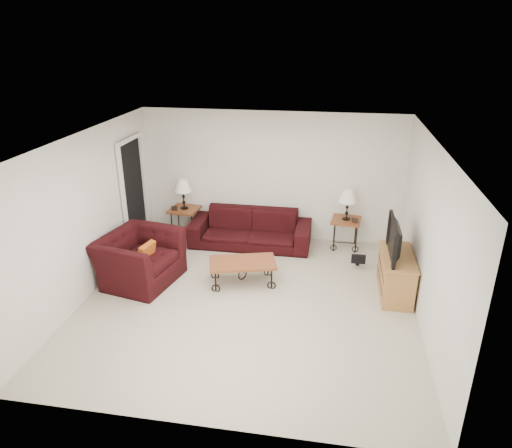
% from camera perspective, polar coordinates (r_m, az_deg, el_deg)
% --- Properties ---
extents(ground, '(5.00, 5.00, 0.00)m').
position_cam_1_polar(ground, '(7.29, -0.93, -9.38)').
color(ground, '#BBB59F').
rests_on(ground, ground).
extents(wall_back, '(5.00, 0.02, 2.50)m').
position_cam_1_polar(wall_back, '(9.04, 1.91, 5.82)').
color(wall_back, white).
rests_on(wall_back, ground).
extents(wall_front, '(5.00, 0.02, 2.50)m').
position_cam_1_polar(wall_front, '(4.58, -6.86, -12.46)').
color(wall_front, white).
rests_on(wall_front, ground).
extents(wall_left, '(0.02, 5.00, 2.50)m').
position_cam_1_polar(wall_left, '(7.55, -19.99, 0.95)').
color(wall_left, white).
rests_on(wall_left, ground).
extents(wall_right, '(0.02, 5.00, 2.50)m').
position_cam_1_polar(wall_right, '(6.75, 20.37, -1.67)').
color(wall_right, white).
rests_on(wall_right, ground).
extents(ceiling, '(5.00, 5.00, 0.00)m').
position_cam_1_polar(ceiling, '(6.33, -1.07, 10.17)').
color(ceiling, white).
rests_on(ceiling, wall_back).
extents(doorway, '(0.08, 0.94, 2.04)m').
position_cam_1_polar(doorway, '(8.99, -14.70, 3.44)').
color(doorway, black).
rests_on(doorway, ground).
extents(sofa, '(2.30, 0.90, 0.67)m').
position_cam_1_polar(sofa, '(8.95, -0.70, -0.57)').
color(sofa, black).
rests_on(sofa, ground).
extents(side_table_left, '(0.60, 0.60, 0.60)m').
position_cam_1_polar(side_table_left, '(9.45, -8.64, 0.20)').
color(side_table_left, brown).
rests_on(side_table_left, ground).
extents(side_table_right, '(0.59, 0.59, 0.58)m').
position_cam_1_polar(side_table_right, '(9.02, 10.82, -1.13)').
color(side_table_right, brown).
rests_on(side_table_right, ground).
extents(lamp_left, '(0.37, 0.37, 0.60)m').
position_cam_1_polar(lamp_left, '(9.24, -8.86, 3.62)').
color(lamp_left, black).
rests_on(lamp_left, side_table_left).
extents(lamp_right, '(0.36, 0.36, 0.58)m').
position_cam_1_polar(lamp_right, '(8.81, 11.09, 2.32)').
color(lamp_right, black).
rests_on(lamp_right, side_table_right).
extents(photo_frame_left, '(0.12, 0.03, 0.10)m').
position_cam_1_polar(photo_frame_left, '(9.24, -9.94, 1.90)').
color(photo_frame_left, black).
rests_on(photo_frame_left, side_table_left).
extents(photo_frame_right, '(0.11, 0.05, 0.10)m').
position_cam_1_polar(photo_frame_right, '(8.76, 11.97, 0.43)').
color(photo_frame_right, black).
rests_on(photo_frame_right, side_table_right).
extents(coffee_table, '(1.18, 0.84, 0.40)m').
position_cam_1_polar(coffee_table, '(7.67, -1.64, -5.92)').
color(coffee_table, brown).
rests_on(coffee_table, ground).
extents(armchair, '(1.33, 1.45, 0.81)m').
position_cam_1_polar(armchair, '(7.89, -14.04, -4.11)').
color(armchair, black).
rests_on(armchair, ground).
extents(throw_pillow, '(0.17, 0.38, 0.37)m').
position_cam_1_polar(throw_pillow, '(7.74, -13.24, -3.62)').
color(throw_pillow, '#B85717').
rests_on(throw_pillow, armchair).
extents(tv_stand, '(0.46, 1.10, 0.66)m').
position_cam_1_polar(tv_stand, '(7.65, 16.69, -5.94)').
color(tv_stand, '#B08441').
rests_on(tv_stand, ground).
extents(television, '(0.13, 0.99, 0.57)m').
position_cam_1_polar(television, '(7.38, 17.07, -1.74)').
color(television, black).
rests_on(television, tv_stand).
extents(backpack, '(0.40, 0.32, 0.48)m').
position_cam_1_polar(backpack, '(8.39, 12.39, -3.54)').
color(backpack, black).
rests_on(backpack, ground).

